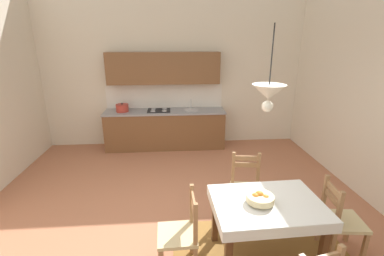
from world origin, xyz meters
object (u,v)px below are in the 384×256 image
at_px(dining_chair_kitchen_side, 246,188).
at_px(pendant_lamp, 269,93).
at_px(dining_chair_tv_side, 181,233).
at_px(dining_table, 266,213).
at_px(fruit_bowl, 260,198).
at_px(kitchen_cabinetry, 165,112).
at_px(dining_chair_window_side, 340,220).

height_order(dining_chair_kitchen_side, pendant_lamp, pendant_lamp).
bearing_deg(dining_chair_kitchen_side, pendant_lamp, -97.35).
relative_size(dining_chair_tv_side, pendant_lamp, 1.16).
bearing_deg(dining_table, pendant_lamp, -166.05).
bearing_deg(fruit_bowl, kitchen_cabinetry, 106.91).
height_order(dining_chair_tv_side, fruit_bowl, dining_chair_tv_side).
distance_m(dining_chair_kitchen_side, fruit_bowl, 0.91).
bearing_deg(dining_chair_kitchen_side, dining_chair_tv_side, -137.73).
height_order(dining_table, fruit_bowl, fruit_bowl).
bearing_deg(dining_chair_kitchen_side, kitchen_cabinetry, 113.18).
distance_m(dining_table, fruit_bowl, 0.23).
bearing_deg(kitchen_cabinetry, dining_chair_window_side, -59.59).
bearing_deg(kitchen_cabinetry, pendant_lamp, -73.34).
relative_size(dining_table, dining_chair_kitchen_side, 1.32).
bearing_deg(fruit_bowl, dining_chair_window_side, 2.18).
xyz_separation_m(dining_table, dining_chair_kitchen_side, (-0.00, 0.81, -0.17)).
relative_size(kitchen_cabinetry, fruit_bowl, 9.23).
bearing_deg(dining_chair_window_side, kitchen_cabinetry, 120.41).
xyz_separation_m(dining_table, dining_chair_tv_side, (-0.96, -0.06, -0.17)).
relative_size(dining_table, fruit_bowl, 4.10).
relative_size(dining_chair_tv_side, fruit_bowl, 3.10).
distance_m(dining_chair_tv_side, pendant_lamp, 1.75).
relative_size(fruit_bowl, pendant_lamp, 0.37).
height_order(kitchen_cabinetry, pendant_lamp, pendant_lamp).
relative_size(dining_chair_window_side, fruit_bowl, 3.10).
bearing_deg(dining_chair_window_side, dining_chair_kitchen_side, 138.92).
xyz_separation_m(dining_table, dining_chair_window_side, (0.90, 0.02, -0.17)).
relative_size(dining_chair_kitchen_side, fruit_bowl, 3.10).
xyz_separation_m(dining_chair_kitchen_side, fruit_bowl, (-0.09, -0.83, 0.37)).
bearing_deg(pendant_lamp, dining_chair_tv_side, -177.69).
distance_m(dining_chair_window_side, fruit_bowl, 1.07).
xyz_separation_m(dining_chair_window_side, fruit_bowl, (-1.00, -0.04, 0.37)).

